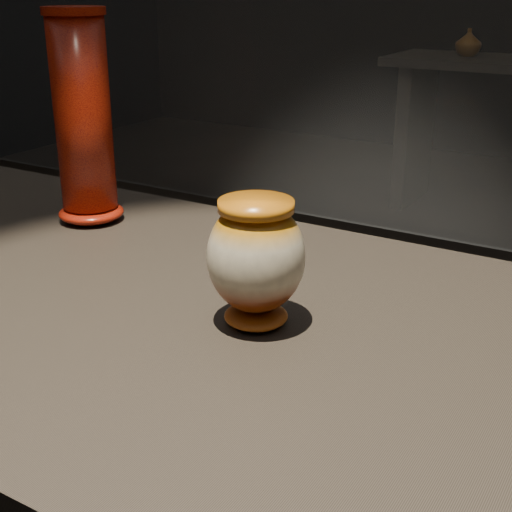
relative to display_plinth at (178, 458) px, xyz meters
The scene contains 4 objects.
display_plinth is the anchor object (origin of this frame).
main_vase 0.39m from the display_plinth, ahead, with size 0.17×0.17×0.17m.
tall_vase 0.61m from the display_plinth, 148.97° to the left, with size 0.13×0.13×0.38m.
back_vase_left 3.60m from the display_plinth, 99.20° to the left, with size 0.15×0.15×0.15m, color #915B15.
Camera 1 is at (0.58, -0.72, 1.33)m, focal length 50.00 mm.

